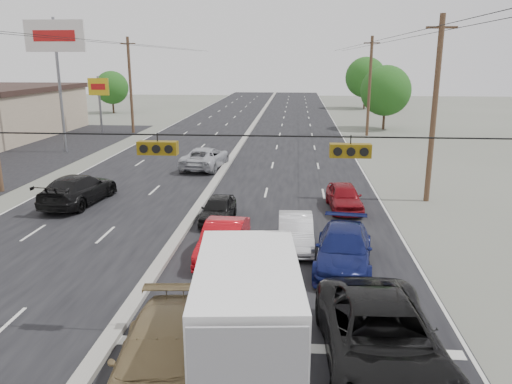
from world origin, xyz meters
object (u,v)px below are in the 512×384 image
pole_sign_far (99,91)px  queue_car_e (344,197)px  black_suv (382,340)px  utility_pole_right_b (434,109)px  tan_sedan (161,360)px  red_sedan (223,241)px  utility_pole_right_c (370,86)px  tree_left_far (112,88)px  queue_car_b (296,232)px  queue_car_a (218,209)px  queue_car_d (344,249)px  pole_sign_billboard (56,45)px  utility_pole_left_c (130,85)px  tree_right_far (366,77)px  tree_right_mid (386,91)px  box_truck (248,315)px  oncoming_far (205,158)px  oncoming_near (79,189)px

pole_sign_far → queue_car_e: pole_sign_far is taller
pole_sign_far → black_suv: bearing=-60.5°
utility_pole_right_b → black_suv: bearing=-107.4°
tan_sedan → red_sedan: size_ratio=1.22×
pole_sign_far → tan_sedan: (18.01, -42.47, -3.63)m
utility_pole_right_c → tree_left_far: 39.90m
utility_pole_right_c → queue_car_b: size_ratio=2.45×
queue_car_a → queue_car_d: queue_car_d is taller
queue_car_b → pole_sign_billboard: bearing=131.9°
utility_pole_left_c → pole_sign_billboard: size_ratio=0.91×
tree_right_far → tan_sedan: bearing=-100.9°
utility_pole_right_c → pole_sign_far: (-28.50, -0.00, -0.70)m
tree_right_mid → red_sedan: tree_right_mid is taller
tree_right_mid → black_suv: 47.09m
box_truck → black_suv: size_ratio=1.05×
red_sedan → queue_car_b: (2.86, 1.46, -0.05)m
black_suv → oncoming_far: size_ratio=1.14×
queue_car_d → queue_car_e: 7.74m
pole_sign_far → pole_sign_billboard: bearing=-82.9°
queue_car_d → queue_car_e: bearing=91.6°
tree_right_mid → queue_car_a: size_ratio=1.94×
queue_car_b → oncoming_near: 13.12m
oncoming_near → utility_pole_left_c: bearing=-71.9°
oncoming_near → box_truck: bearing=132.4°
queue_car_d → oncoming_far: 19.35m
utility_pole_left_c → queue_car_e: (20.21, -27.10, -4.42)m
tree_right_far → tan_sedan: size_ratio=1.53×
pole_sign_far → oncoming_near: bearing=-71.1°
utility_pole_right_b → tree_right_mid: utility_pole_right_b is taller
utility_pole_right_c → queue_car_d: 35.51m
red_sedan → oncoming_near: size_ratio=0.78×
tree_right_mid → pole_sign_billboard: bearing=-150.0°
pole_sign_far → box_truck: pole_sign_far is taller
queue_car_e → oncoming_far: size_ratio=0.73×
tree_right_far → queue_car_e: 57.86m
pole_sign_billboard → queue_car_b: pole_sign_billboard is taller
utility_pole_left_c → oncoming_far: (11.05, -17.40, -4.34)m
queue_car_e → oncoming_far: (-9.16, 9.70, 0.08)m
utility_pole_left_c → pole_sign_billboard: bearing=-99.5°
pole_sign_billboard → utility_pole_left_c: bearing=80.5°
tree_right_mid → queue_car_a: (-13.60, -34.67, -3.71)m
tree_left_far → queue_car_b: tree_left_far is taller
utility_pole_right_b → queue_car_a: 12.85m
pole_sign_billboard → black_suv: size_ratio=1.74×
red_sedan → utility_pole_right_c: bearing=76.5°
box_truck → queue_car_d: (2.97, 6.97, -0.94)m
tree_right_far → utility_pole_right_b: bearing=-93.6°
tree_right_far → queue_car_e: (-8.29, -57.10, -4.27)m
pole_sign_far → queue_car_d: (23.00, -34.81, -3.67)m
pole_sign_billboard → box_truck: bearing=-58.1°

